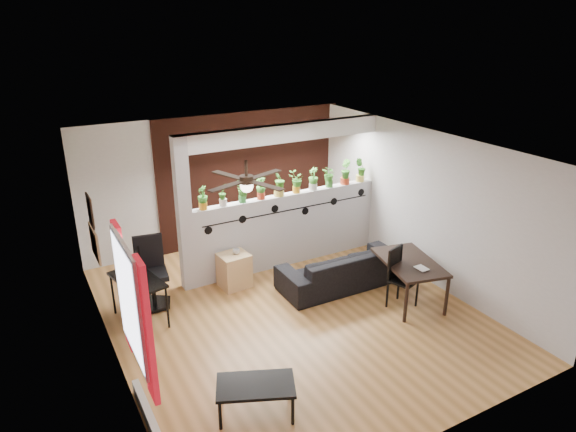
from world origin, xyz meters
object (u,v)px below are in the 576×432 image
at_px(potted_plant_8, 345,171).
at_px(cup, 236,251).
at_px(potted_plant_2, 242,191).
at_px(potted_plant_7, 330,176).
at_px(dining_table, 409,265).
at_px(potted_plant_3, 261,187).
at_px(computer_desk, 137,283).
at_px(potted_plant_0, 203,197).
at_px(coffee_table, 256,387).
at_px(potted_plant_6, 313,178).
at_px(cube_shelf, 234,270).
at_px(office_chair, 152,277).
at_px(potted_plant_4, 279,182).
at_px(folding_chair, 399,272).
at_px(ceiling_fan, 247,182).
at_px(potted_plant_9, 361,169).
at_px(sofa, 342,268).
at_px(potted_plant_1, 223,195).
at_px(potted_plant_5, 296,181).

bearing_deg(potted_plant_8, cup, -171.94).
relative_size(potted_plant_2, potted_plant_7, 0.94).
relative_size(potted_plant_7, dining_table, 0.28).
bearing_deg(potted_plant_3, computer_desk, -164.84).
height_order(potted_plant_0, coffee_table, potted_plant_0).
distance_m(potted_plant_6, computer_desk, 3.59).
bearing_deg(potted_plant_0, potted_plant_2, 0.00).
distance_m(cube_shelf, cup, 0.35).
xyz_separation_m(cube_shelf, dining_table, (2.26, -1.76, 0.32)).
bearing_deg(office_chair, potted_plant_3, 7.56).
relative_size(potted_plant_4, cup, 4.11).
bearing_deg(coffee_table, potted_plant_0, 78.97).
bearing_deg(folding_chair, potted_plant_3, 121.40).
distance_m(ceiling_fan, cup, 2.26).
bearing_deg(dining_table, cup, 141.41).
relative_size(potted_plant_9, folding_chair, 0.46).
bearing_deg(potted_plant_9, sofa, -135.24).
bearing_deg(folding_chair, potted_plant_0, 137.72).
xyz_separation_m(potted_plant_3, dining_table, (1.56, -2.10, -0.94)).
xyz_separation_m(potted_plant_0, dining_table, (2.62, -2.10, -0.94)).
bearing_deg(dining_table, folding_chair, -168.25).
xyz_separation_m(potted_plant_9, dining_table, (-0.54, -2.10, -0.97)).
xyz_separation_m(computer_desk, dining_table, (3.92, -1.46, -0.02)).
bearing_deg(potted_plant_1, potted_plant_2, 0.00).
relative_size(potted_plant_5, sofa, 0.19).
bearing_deg(cube_shelf, potted_plant_0, 131.61).
relative_size(potted_plant_2, potted_plant_4, 0.76).
distance_m(potted_plant_2, potted_plant_7, 1.76).
relative_size(ceiling_fan, potted_plant_3, 3.00).
relative_size(potted_plant_4, office_chair, 0.43).
distance_m(ceiling_fan, potted_plant_1, 1.99).
height_order(potted_plant_8, potted_plant_9, potted_plant_8).
bearing_deg(potted_plant_2, potted_plant_1, 180.00).
distance_m(potted_plant_5, folding_chair, 2.44).
height_order(potted_plant_6, sofa, potted_plant_6).
height_order(cup, coffee_table, cup).
bearing_deg(potted_plant_6, folding_chair, -83.10).
height_order(potted_plant_5, computer_desk, potted_plant_5).
bearing_deg(potted_plant_6, potted_plant_0, 180.00).
distance_m(potted_plant_1, cube_shelf, 1.30).
xyz_separation_m(potted_plant_3, cup, (-0.64, -0.34, -0.92)).
distance_m(potted_plant_0, potted_plant_9, 3.16).
xyz_separation_m(potted_plant_1, potted_plant_2, (0.35, 0.00, 0.00)).
distance_m(potted_plant_1, coffee_table, 3.59).
height_order(potted_plant_5, sofa, potted_plant_5).
distance_m(potted_plant_5, potted_plant_7, 0.70).
relative_size(potted_plant_5, cup, 3.34).
distance_m(sofa, folding_chair, 1.09).
bearing_deg(potted_plant_9, potted_plant_0, 180.00).
distance_m(potted_plant_3, potted_plant_8, 1.76).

